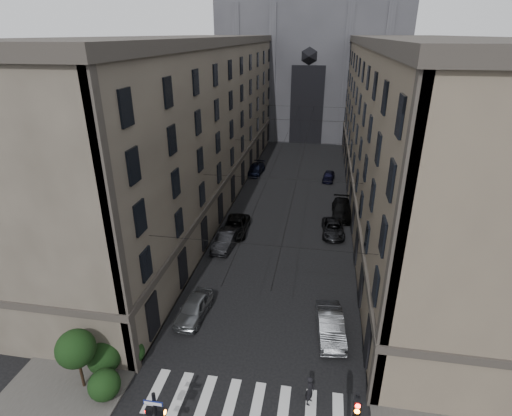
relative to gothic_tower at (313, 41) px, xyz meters
The scene contains 17 objects.
sidewalk_left 44.07m from the gothic_tower, 105.08° to the right, with size 7.00×80.00×0.15m, color #383533.
sidewalk_right 44.07m from the gothic_tower, 74.92° to the right, with size 7.00×80.00×0.15m, color #383533.
zebra_crossing 72.18m from the gothic_tower, 90.00° to the right, with size 11.00×3.20×0.01m, color beige.
building_left 42.07m from the gothic_tower, 109.04° to the right, with size 13.60×60.60×18.85m.
building_right 42.07m from the gothic_tower, 70.96° to the right, with size 13.60×60.60×18.85m.
gothic_tower is the anchor object (origin of this frame).
shrub_cluster 72.29m from the gothic_tower, 97.11° to the right, with size 3.90×4.40×3.90m.
tram_wires 40.72m from the gothic_tower, 90.00° to the right, with size 14.00×60.00×0.43m.
car_left_near 65.61m from the gothic_tower, 94.59° to the right, with size 1.81×4.50×1.53m, color slate.
car_left_midnear 55.53m from the gothic_tower, 95.71° to the right, with size 1.66×4.76×1.57m, color black.
car_left_midfar 52.49m from the gothic_tower, 95.76° to the right, with size 2.45×5.32×1.48m, color black.
car_left_far 35.27m from the gothic_tower, 101.59° to the right, with size 2.02×4.97×1.44m, color black.
car_right_near 65.86m from the gothic_tower, 85.71° to the right, with size 1.71×4.91×1.62m, color slate.
car_right_midnear 51.31m from the gothic_tower, 84.02° to the right, with size 2.22×4.81×1.34m, color black.
car_right_midfar 46.94m from the gothic_tower, 82.05° to the right, with size 2.28×5.61×1.63m, color black.
car_right_far 36.13m from the gothic_tower, 81.87° to the right, with size 1.53×3.79×1.29m, color black.
pedestrian 71.39m from the gothic_tower, 87.00° to the right, with size 0.69×0.45×1.88m, color black.
Camera 1 is at (3.42, -10.84, 19.20)m, focal length 28.00 mm.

